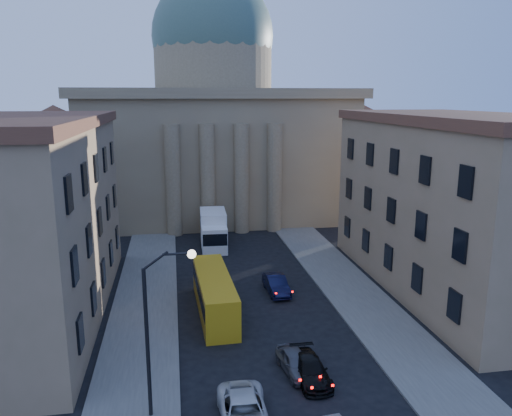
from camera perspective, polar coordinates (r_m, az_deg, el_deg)
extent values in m
cube|color=#595651|center=(36.84, -12.90, -13.36)|extent=(5.00, 60.00, 0.15)
cube|color=#595651|center=(39.48, 13.10, -11.55)|extent=(5.00, 60.00, 0.15)
cube|color=#7A664B|center=(71.82, -4.72, 6.15)|extent=(34.00, 26.00, 16.00)
cube|color=#7A664B|center=(71.37, -4.84, 12.86)|extent=(35.50, 27.50, 1.20)
cylinder|color=#7A664B|center=(71.48, -4.90, 15.75)|extent=(16.00, 16.00, 8.00)
sphere|color=#4C6758|center=(71.82, -4.96, 18.94)|extent=(16.40, 16.40, 16.40)
cube|color=#7A664B|center=(71.53, -21.57, 3.26)|extent=(13.00, 13.00, 11.00)
cone|color=brown|center=(70.82, -22.06, 9.25)|extent=(26.02, 26.02, 4.00)
cube|color=#7A664B|center=(74.92, 11.72, 4.27)|extent=(13.00, 13.00, 11.00)
cone|color=brown|center=(74.24, 11.98, 10.00)|extent=(26.02, 26.02, 4.00)
cylinder|color=#7A664B|center=(58.70, -9.44, 3.10)|extent=(1.80, 1.80, 13.00)
cylinder|color=#7A664B|center=(58.83, -5.54, 3.23)|extent=(1.80, 1.80, 13.00)
cylinder|color=#7A664B|center=(59.23, -1.67, 3.35)|extent=(1.80, 1.80, 13.00)
cylinder|color=#7A664B|center=(59.90, 2.13, 3.45)|extent=(1.80, 1.80, 13.00)
cube|color=#9B7B5B|center=(39.78, -25.38, -1.73)|extent=(11.00, 26.00, 14.00)
cube|color=brown|center=(38.78, -26.40, 8.79)|extent=(11.60, 26.60, 0.80)
cube|color=#9B7B5B|center=(44.55, 21.73, 0.02)|extent=(11.00, 26.00, 14.00)
cube|color=brown|center=(43.66, 22.51, 9.42)|extent=(11.60, 26.60, 0.80)
cylinder|color=black|center=(26.10, -12.30, -15.09)|extent=(0.20, 0.20, 8.00)
cylinder|color=black|center=(24.38, -11.48, -5.96)|extent=(1.30, 0.12, 0.96)
cylinder|color=black|center=(24.26, -9.14, -5.21)|extent=(1.30, 0.12, 0.12)
sphere|color=white|center=(24.29, -7.36, -5.25)|extent=(0.44, 0.44, 0.44)
imported|color=silver|center=(26.60, -1.37, -22.44)|extent=(2.53, 5.30, 1.46)
imported|color=black|center=(30.40, 6.25, -17.87)|extent=(1.83, 4.35, 1.25)
imported|color=#4A4A4F|center=(30.97, 4.53, -17.16)|extent=(1.99, 3.97, 1.30)
imported|color=black|center=(42.04, 2.33, -8.73)|extent=(1.73, 4.47, 1.45)
cube|color=gold|center=(38.26, -4.79, -9.79)|extent=(2.72, 10.47, 2.93)
cube|color=black|center=(38.08, -4.80, -9.13)|extent=(2.76, 9.90, 1.04)
cylinder|color=black|center=(35.15, -5.58, -13.69)|extent=(0.32, 0.95, 0.94)
cylinder|color=black|center=(35.36, -2.45, -13.47)|extent=(0.32, 0.95, 0.94)
cylinder|color=black|center=(42.04, -6.67, -9.18)|extent=(0.32, 0.95, 0.94)
cylinder|color=black|center=(42.21, -4.09, -9.03)|extent=(0.32, 0.95, 0.94)
cube|color=white|center=(52.56, -4.76, -3.62)|extent=(2.72, 2.83, 2.74)
cube|color=black|center=(51.20, -4.70, -3.66)|extent=(2.51, 0.23, 1.25)
cube|color=white|center=(55.36, -4.92, -2.12)|extent=(2.91, 4.89, 3.53)
cylinder|color=black|center=(52.33, -5.97, -4.70)|extent=(0.36, 1.04, 1.03)
cylinder|color=black|center=(52.43, -3.47, -4.62)|extent=(0.36, 1.04, 1.03)
cylinder|color=black|center=(56.70, -6.09, -3.34)|extent=(0.36, 1.04, 1.03)
cylinder|color=black|center=(56.79, -3.79, -3.27)|extent=(0.36, 1.04, 1.03)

